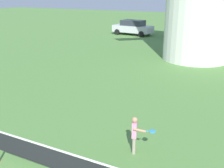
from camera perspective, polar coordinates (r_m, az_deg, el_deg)
name	(u,v)px	position (r m, az deg, el deg)	size (l,w,h in m)	color
tennis_net	(72,165)	(6.74, -8.22, -16.14)	(5.06, 0.06, 1.10)	red
player_far	(135,133)	(8.09, 4.79, -9.97)	(0.76, 0.37, 1.13)	#9E937F
parked_car_silver	(133,27)	(30.44, 4.30, 11.54)	(4.37, 2.17, 1.56)	silver
parked_car_blue	(190,30)	(28.86, 15.74, 10.53)	(4.31, 2.14, 1.56)	#334C99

